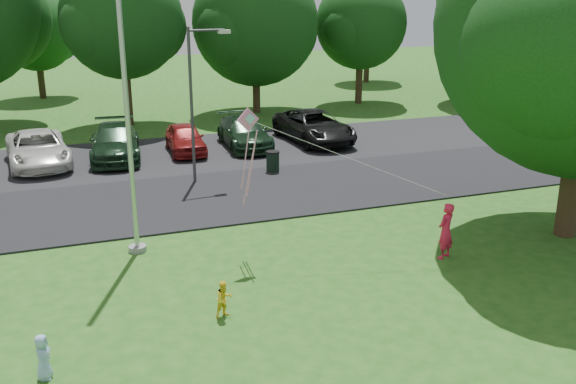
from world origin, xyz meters
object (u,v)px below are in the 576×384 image
object	(u,v)px
woman	(446,231)
child_yellow	(224,299)
flagpole	(126,105)
child_blue	(43,357)
street_lamp	(197,91)
trash_can	(273,162)
kite	(252,137)

from	to	relation	value
woman	child_yellow	bearing A→B (deg)	-16.85
flagpole	child_blue	world-z (taller)	flagpole
street_lamp	child_yellow	bearing A→B (deg)	-104.49
flagpole	child_yellow	world-z (taller)	flagpole
woman	trash_can	bearing A→B (deg)	-107.16
flagpole	child_blue	xyz separation A→B (m)	(-2.47, -5.70, -3.70)
child_blue	trash_can	bearing A→B (deg)	-24.63
kite	woman	bearing A→B (deg)	-29.56
child_yellow	kite	size ratio (longest dim) A/B	0.17
flagpole	child_yellow	size ratio (longest dim) A/B	11.46
flagpole	kite	xyz separation A→B (m)	(3.02, -1.40, -0.79)
child_yellow	child_blue	bearing A→B (deg)	178.01
child_yellow	trash_can	bearing A→B (deg)	46.98
street_lamp	child_blue	xyz separation A→B (m)	(-5.65, -11.75, -3.02)
trash_can	kite	world-z (taller)	kite
child_blue	child_yellow	bearing A→B (deg)	-61.88
street_lamp	flagpole	bearing A→B (deg)	-122.40
flagpole	trash_can	distance (m)	9.64
kite	street_lamp	bearing A→B (deg)	81.34
child_blue	kite	xyz separation A→B (m)	(5.50, 4.30, 2.91)
trash_can	woman	bearing A→B (deg)	-80.24
child_blue	street_lamp	bearing A→B (deg)	-14.60
woman	child_yellow	size ratio (longest dim) A/B	1.81
trash_can	child_yellow	bearing A→B (deg)	-114.00
flagpole	trash_can	world-z (taller)	flagpole
woman	kite	xyz separation A→B (m)	(-4.86, 1.97, 2.58)
woman	kite	size ratio (longest dim) A/B	0.30
flagpole	street_lamp	size ratio (longest dim) A/B	1.73
street_lamp	child_blue	size ratio (longest dim) A/B	6.28
flagpole	child_yellow	xyz separation A→B (m)	(1.35, -4.53, -3.73)
flagpole	trash_can	size ratio (longest dim) A/B	11.40
flagpole	kite	size ratio (longest dim) A/B	1.90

